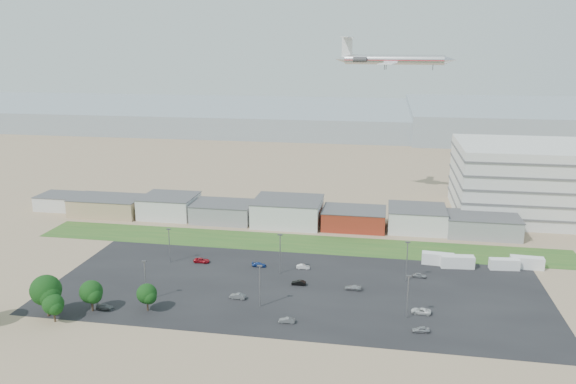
% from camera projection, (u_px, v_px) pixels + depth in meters
% --- Properties ---
extents(ground, '(700.00, 700.00, 0.00)m').
position_uv_depth(ground, '(257.00, 325.00, 118.91)').
color(ground, '#967A5F').
rests_on(ground, ground).
extents(parking_lot, '(120.00, 50.00, 0.01)m').
position_uv_depth(parking_lot, '(296.00, 288.00, 137.12)').
color(parking_lot, black).
rests_on(parking_lot, ground).
extents(grass_strip, '(160.00, 16.00, 0.02)m').
position_uv_depth(grass_strip, '(296.00, 243.00, 168.45)').
color(grass_strip, '#285821').
rests_on(grass_strip, ground).
extents(hills_backdrop, '(700.00, 200.00, 9.00)m').
position_uv_depth(hills_backdrop, '(408.00, 120.00, 411.17)').
color(hills_backdrop, gray).
rests_on(hills_backdrop, ground).
extents(building_row, '(170.00, 20.00, 8.00)m').
position_uv_depth(building_row, '(256.00, 210.00, 188.42)').
color(building_row, silver).
rests_on(building_row, ground).
extents(box_trailer_a, '(8.65, 3.39, 3.17)m').
position_uv_depth(box_trailer_a, '(438.00, 259.00, 151.74)').
color(box_trailer_a, silver).
rests_on(box_trailer_a, ground).
extents(box_trailer_b, '(8.92, 3.48, 3.27)m').
position_uv_depth(box_trailer_b, '(457.00, 262.00, 149.59)').
color(box_trailer_b, silver).
rests_on(box_trailer_b, ground).
extents(box_trailer_c, '(7.86, 3.14, 2.87)m').
position_uv_depth(box_trailer_c, '(504.00, 264.00, 148.42)').
color(box_trailer_c, silver).
rests_on(box_trailer_c, ground).
extents(box_trailer_d, '(8.57, 3.08, 3.16)m').
position_uv_depth(box_trailer_d, '(527.00, 263.00, 149.04)').
color(box_trailer_d, silver).
rests_on(box_trailer_d, ground).
extents(tree_left, '(7.14, 7.14, 10.71)m').
position_uv_depth(tree_left, '(46.00, 293.00, 121.70)').
color(tree_left, black).
rests_on(tree_left, ground).
extents(tree_mid, '(4.83, 4.83, 7.25)m').
position_uv_depth(tree_mid, '(53.00, 306.00, 119.52)').
color(tree_mid, black).
rests_on(tree_mid, ground).
extents(tree_right, '(5.44, 5.44, 8.17)m').
position_uv_depth(tree_right, '(91.00, 294.00, 124.28)').
color(tree_right, black).
rests_on(tree_right, ground).
extents(tree_near, '(4.81, 4.81, 7.22)m').
position_uv_depth(tree_near, '(147.00, 296.00, 124.58)').
color(tree_near, black).
rests_on(tree_near, ground).
extents(lightpole_front_l, '(1.14, 0.48, 9.71)m').
position_uv_depth(lightpole_front_l, '(145.00, 281.00, 129.54)').
color(lightpole_front_l, slate).
rests_on(lightpole_front_l, ground).
extents(lightpole_front_m, '(1.17, 0.49, 9.96)m').
position_uv_depth(lightpole_front_m, '(260.00, 286.00, 126.30)').
color(lightpole_front_m, slate).
rests_on(lightpole_front_m, ground).
extents(lightpole_front_r, '(1.17, 0.49, 9.92)m').
position_uv_depth(lightpole_front_r, '(408.00, 297.00, 120.81)').
color(lightpole_front_r, slate).
rests_on(lightpole_front_r, ground).
extents(lightpole_back_l, '(1.13, 0.47, 9.61)m').
position_uv_depth(lightpole_back_l, '(169.00, 246.00, 152.42)').
color(lightpole_back_l, slate).
rests_on(lightpole_back_l, ground).
extents(lightpole_back_m, '(1.25, 0.52, 10.67)m').
position_uv_depth(lightpole_back_m, '(280.00, 254.00, 144.88)').
color(lightpole_back_m, slate).
rests_on(lightpole_back_m, ground).
extents(lightpole_back_r, '(1.22, 0.51, 10.38)m').
position_uv_depth(lightpole_back_r, '(407.00, 262.00, 140.12)').
color(lightpole_back_r, slate).
rests_on(lightpole_back_r, ground).
extents(airliner, '(46.55, 35.11, 12.62)m').
position_uv_depth(airliner, '(394.00, 60.00, 198.38)').
color(airliner, silver).
extents(parked_car_0, '(4.55, 2.50, 1.21)m').
position_uv_depth(parked_car_0, '(421.00, 311.00, 123.98)').
color(parked_car_0, silver).
rests_on(parked_car_0, ground).
extents(parked_car_2, '(3.81, 1.95, 1.24)m').
position_uv_depth(parked_car_2, '(421.00, 330.00, 115.83)').
color(parked_car_2, '#A5A5AA').
rests_on(parked_car_2, ground).
extents(parked_car_4, '(4.04, 1.85, 1.28)m').
position_uv_depth(parked_car_4, '(238.00, 296.00, 131.28)').
color(parked_car_4, '#595B5E').
rests_on(parked_car_4, ground).
extents(parked_car_6, '(3.84, 1.56, 1.11)m').
position_uv_depth(parked_car_6, '(259.00, 265.00, 150.40)').
color(parked_car_6, navy).
rests_on(parked_car_6, ground).
extents(parked_car_7, '(3.68, 1.38, 1.20)m').
position_uv_depth(parked_car_7, '(299.00, 283.00, 138.78)').
color(parked_car_7, black).
rests_on(parked_car_7, ground).
extents(parked_car_8, '(3.53, 1.58, 1.18)m').
position_uv_depth(parked_car_8, '(419.00, 275.00, 143.31)').
color(parked_car_8, '#A5A5AA').
rests_on(parked_car_8, ground).
extents(parked_car_9, '(4.35, 2.01, 1.21)m').
position_uv_depth(parked_car_9, '(202.00, 260.00, 153.24)').
color(parked_car_9, maroon).
rests_on(parked_car_9, ground).
extents(parked_car_10, '(4.09, 1.67, 1.19)m').
position_uv_depth(parked_car_10, '(105.00, 307.00, 125.96)').
color(parked_car_10, '#595B5E').
rests_on(parked_car_10, ground).
extents(parked_car_11, '(3.55, 1.36, 1.15)m').
position_uv_depth(parked_car_11, '(303.00, 267.00, 148.95)').
color(parked_car_11, silver).
rests_on(parked_car_11, ground).
extents(parked_car_12, '(4.18, 1.90, 1.19)m').
position_uv_depth(parked_car_12, '(353.00, 288.00, 136.01)').
color(parked_car_12, '#A5A5AA').
rests_on(parked_car_12, ground).
extents(parked_car_13, '(3.54, 1.41, 1.14)m').
position_uv_depth(parked_car_13, '(287.00, 320.00, 119.85)').
color(parked_car_13, '#595B5E').
rests_on(parked_car_13, ground).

